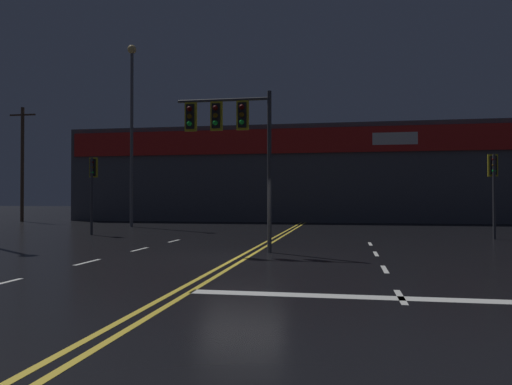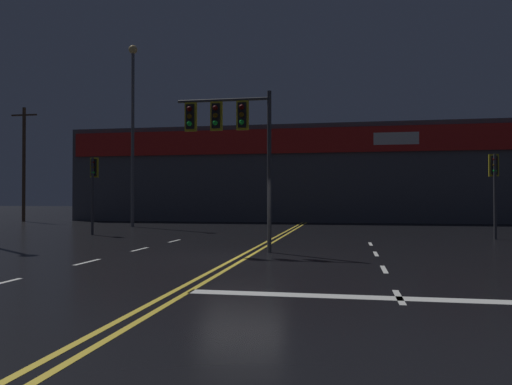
{
  "view_description": "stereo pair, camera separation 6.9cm",
  "coord_description": "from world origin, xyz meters",
  "px_view_note": "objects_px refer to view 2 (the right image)",
  "views": [
    {
      "loc": [
        3.05,
        -14.73,
        1.77
      ],
      "look_at": [
        0.0,
        2.42,
        2.0
      ],
      "focal_mm": 35.0,
      "sensor_mm": 36.0,
      "label": 1
    },
    {
      "loc": [
        3.12,
        -14.71,
        1.77
      ],
      "look_at": [
        0.0,
        2.42,
        2.0
      ],
      "focal_mm": 35.0,
      "sensor_mm": 36.0,
      "label": 2
    }
  ],
  "objects_px": {
    "traffic_signal_median": "(229,128)",
    "streetlight_far_left": "(133,114)",
    "traffic_signal_corner_northwest": "(94,178)",
    "traffic_signal_corner_northeast": "(494,177)"
  },
  "relations": [
    {
      "from": "traffic_signal_corner_northeast",
      "to": "traffic_signal_median",
      "type": "bearing_deg",
      "value": -145.05
    },
    {
      "from": "streetlight_far_left",
      "to": "traffic_signal_corner_northwest",
      "type": "bearing_deg",
      "value": -81.17
    },
    {
      "from": "streetlight_far_left",
      "to": "traffic_signal_median",
      "type": "bearing_deg",
      "value": -54.87
    },
    {
      "from": "traffic_signal_corner_northwest",
      "to": "streetlight_far_left",
      "type": "xyz_separation_m",
      "value": [
        -1.09,
        7.02,
        4.41
      ]
    },
    {
      "from": "traffic_signal_median",
      "to": "traffic_signal_corner_northeast",
      "type": "height_order",
      "value": "traffic_signal_median"
    },
    {
      "from": "traffic_signal_median",
      "to": "streetlight_far_left",
      "type": "bearing_deg",
      "value": 125.13
    },
    {
      "from": "traffic_signal_median",
      "to": "traffic_signal_corner_northwest",
      "type": "xyz_separation_m",
      "value": [
        -8.49,
        6.6,
        -1.36
      ]
    },
    {
      "from": "traffic_signal_corner_northeast",
      "to": "streetlight_far_left",
      "type": "distance_m",
      "value": 21.4
    },
    {
      "from": "traffic_signal_corner_northwest",
      "to": "streetlight_far_left",
      "type": "bearing_deg",
      "value": 98.83
    },
    {
      "from": "traffic_signal_corner_northeast",
      "to": "streetlight_far_left",
      "type": "relative_size",
      "value": 0.32
    }
  ]
}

